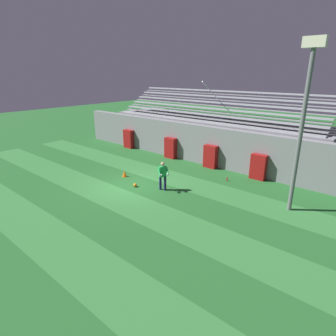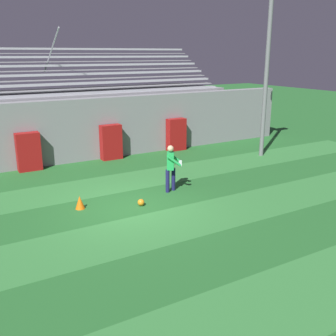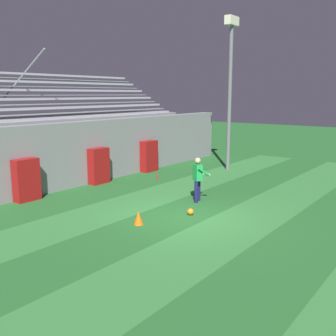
# 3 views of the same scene
# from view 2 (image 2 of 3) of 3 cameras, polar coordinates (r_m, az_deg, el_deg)

# --- Properties ---
(ground_plane) EXTENTS (80.00, 80.00, 0.00)m
(ground_plane) POSITION_cam_2_polar(r_m,az_deg,el_deg) (12.57, -5.56, -5.85)
(ground_plane) COLOR #236028
(turf_stripe_near) EXTENTS (28.00, 2.14, 0.01)m
(turf_stripe_near) POSITION_cam_2_polar(r_m,az_deg,el_deg) (8.15, 13.60, -19.57)
(turf_stripe_near) COLOR #337A38
(turf_stripe_near) RESTS_ON ground
(turf_stripe_mid) EXTENTS (28.00, 2.14, 0.01)m
(turf_stripe_mid) POSITION_cam_2_polar(r_m,az_deg,el_deg) (11.15, -1.81, -8.74)
(turf_stripe_mid) COLOR #337A38
(turf_stripe_mid) RESTS_ON ground
(turf_stripe_far) EXTENTS (28.00, 2.14, 0.01)m
(turf_stripe_far) POSITION_cam_2_polar(r_m,az_deg,el_deg) (14.80, -9.74, -2.54)
(turf_stripe_far) COLOR #337A38
(turf_stripe_far) RESTS_ON ground
(back_wall) EXTENTS (24.00, 0.60, 2.80)m
(back_wall) POSITION_cam_2_polar(r_m,az_deg,el_deg) (18.09, -14.41, 5.20)
(back_wall) COLOR gray
(back_wall) RESTS_ON ground
(padding_pillar_gate_left) EXTENTS (0.96, 0.44, 1.60)m
(padding_pillar_gate_left) POSITION_cam_2_polar(r_m,az_deg,el_deg) (17.28, -19.58, 2.23)
(padding_pillar_gate_left) COLOR maroon
(padding_pillar_gate_left) RESTS_ON ground
(padding_pillar_gate_right) EXTENTS (0.96, 0.44, 1.60)m
(padding_pillar_gate_right) POSITION_cam_2_polar(r_m,az_deg,el_deg) (18.27, -8.27, 3.73)
(padding_pillar_gate_right) COLOR maroon
(padding_pillar_gate_right) RESTS_ON ground
(padding_pillar_far_right) EXTENTS (0.96, 0.44, 1.60)m
(padding_pillar_far_right) POSITION_cam_2_polar(r_m,az_deg,el_deg) (19.81, 1.19, 4.88)
(padding_pillar_far_right) COLOR maroon
(padding_pillar_far_right) RESTS_ON ground
(bleacher_stand) EXTENTS (18.00, 4.75, 5.83)m
(bleacher_stand) POSITION_cam_2_polar(r_m,az_deg,el_deg) (20.64, -16.54, 6.67)
(bleacher_stand) COLOR gray
(bleacher_stand) RESTS_ON ground
(floodlight_pole) EXTENTS (0.90, 0.36, 7.80)m
(floodlight_pole) POSITION_cam_2_polar(r_m,az_deg,el_deg) (18.85, 14.34, 16.51)
(floodlight_pole) COLOR slate
(floodlight_pole) RESTS_ON ground
(goalkeeper) EXTENTS (0.71, 0.74, 1.67)m
(goalkeeper) POSITION_cam_2_polar(r_m,az_deg,el_deg) (13.74, 0.44, 0.39)
(goalkeeper) COLOR #19194C
(goalkeeper) RESTS_ON ground
(soccer_ball) EXTENTS (0.22, 0.22, 0.22)m
(soccer_ball) POSITION_cam_2_polar(r_m,az_deg,el_deg) (12.72, -3.94, -5.00)
(soccer_ball) COLOR orange
(soccer_ball) RESTS_ON ground
(traffic_cone) EXTENTS (0.30, 0.30, 0.42)m
(traffic_cone) POSITION_cam_2_polar(r_m,az_deg,el_deg) (12.72, -12.67, -4.89)
(traffic_cone) COLOR orange
(traffic_cone) RESTS_ON ground
(water_bottle) EXTENTS (0.07, 0.07, 0.24)m
(water_bottle) POSITION_cam_2_polar(r_m,az_deg,el_deg) (18.02, 0.26, 1.50)
(water_bottle) COLOR red
(water_bottle) RESTS_ON ground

